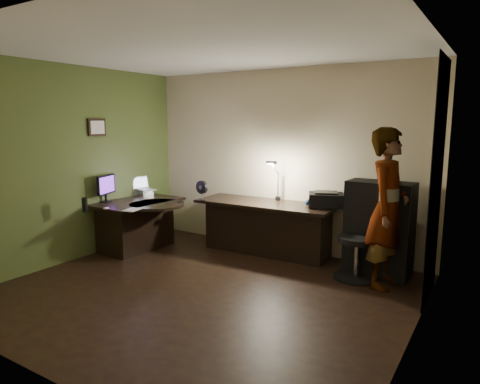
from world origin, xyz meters
The scene contains 27 objects.
floor centered at (0.00, 0.00, -0.01)m, with size 4.50×4.00×0.01m, color black.
ceiling centered at (0.00, 0.00, 2.71)m, with size 4.50×4.00×0.01m, color silver.
wall_back centered at (0.00, 2.00, 1.35)m, with size 4.50×0.01×2.70m, color #C1B18A.
wall_front centered at (0.00, -2.00, 1.35)m, with size 4.50×0.01×2.70m, color #C1B18A.
wall_left centered at (-2.25, 0.00, 1.35)m, with size 0.01×4.00×2.70m, color #C1B18A.
wall_right centered at (2.25, 0.00, 1.35)m, with size 0.01×4.00×2.70m, color #C1B18A.
green_wall_overlay centered at (-2.24, 0.00, 1.35)m, with size 0.00×4.00×2.70m, color #4A5D29.
arched_doorway centered at (2.24, 1.15, 1.30)m, with size 0.01×0.90×2.60m, color black.
french_door centered at (2.24, -0.55, 1.05)m, with size 0.02×0.92×2.10m, color white.
framed_picture centered at (-2.22, 0.45, 1.85)m, with size 0.04×0.30×0.25m, color black.
desk_left centered at (-1.83, 0.81, 0.37)m, with size 0.80×1.30×0.75m, color black.
desk_right centered at (-0.08, 1.63, 0.38)m, with size 2.05×0.72×0.77m, color black.
cabinet centered at (1.56, 1.61, 0.60)m, with size 0.80×0.40×1.20m, color black.
laptop_stand centered at (-2.11, 1.26, 0.79)m, with size 0.22×0.18×0.09m, color silver.
laptop centered at (-2.07, 1.26, 0.94)m, with size 0.30×0.28×0.21m, color silver.
monitor centered at (-2.17, 0.51, 0.89)m, with size 0.09×0.44×0.29m, color black.
mouse centered at (-1.74, 0.14, 0.76)m, with size 0.06×0.09×0.03m, color silver.
phone centered at (-1.23, 1.10, 0.75)m, with size 0.06×0.11×0.01m, color black.
pen centered at (-1.30, 0.90, 0.75)m, with size 0.01×0.15×0.01m, color black.
speaker centered at (-1.87, -0.10, 0.84)m, with size 0.07×0.07×0.19m, color black.
notepad centered at (-1.40, 0.29, 0.75)m, with size 0.17×0.23×0.01m, color silver.
desk_fan centered at (-0.91, 1.22, 0.93)m, with size 0.19×0.11×0.30m, color black.
headphones centered at (0.60, 1.76, 0.82)m, with size 0.18×0.07×0.08m, color navy.
printer centered at (0.79, 1.77, 0.88)m, with size 0.46×0.36×0.21m, color black.
desk_lamp centered at (0.03, 1.83, 1.10)m, with size 0.15×0.29×0.64m, color black.
office_chair centered at (1.38, 1.34, 0.51)m, with size 0.56×0.56×1.01m, color black.
person centered at (1.73, 1.28, 0.94)m, with size 0.67×0.45×1.87m, color #D8A88C.
Camera 1 is at (2.84, -3.75, 1.94)m, focal length 32.00 mm.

